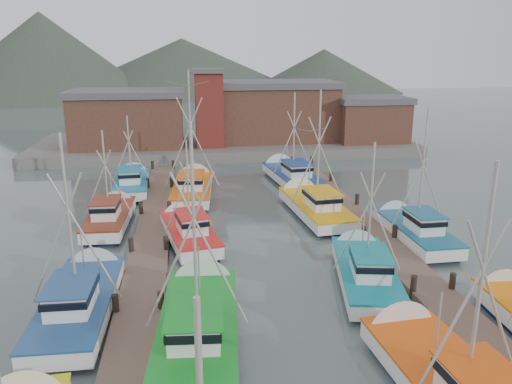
{
  "coord_description": "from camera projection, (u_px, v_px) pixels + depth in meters",
  "views": [
    {
      "loc": [
        -4.57,
        -22.63,
        11.61
      ],
      "look_at": [
        -0.18,
        8.75,
        2.6
      ],
      "focal_mm": 35.0,
      "sensor_mm": 36.0,
      "label": 1
    }
  ],
  "objects": [
    {
      "name": "boat_12",
      "position": [
        193.0,
        187.0,
        41.3
      ],
      "size": [
        4.38,
        9.83,
        11.06
      ],
      "rotation": [
        0.0,
        0.0,
        -0.08
      ],
      "color": "#101937",
      "rests_on": "ground"
    },
    {
      "name": "boat_11",
      "position": [
        412.0,
        229.0,
        31.64
      ],
      "size": [
        3.61,
        8.29,
        9.02
      ],
      "rotation": [
        0.0,
        0.0,
        0.01
      ],
      "color": "#101937",
      "rests_on": "ground"
    },
    {
      "name": "lookout_tower",
      "position": [
        209.0,
        107.0,
        54.99
      ],
      "size": [
        3.6,
        3.6,
        8.5
      ],
      "color": "maroon",
      "rests_on": "quay"
    },
    {
      "name": "boat_6",
      "position": [
        82.0,
        299.0,
        22.76
      ],
      "size": [
        3.82,
        9.3,
        9.25
      ],
      "rotation": [
        0.0,
        0.0,
        -0.02
      ],
      "color": "#101937",
      "rests_on": "ground"
    },
    {
      "name": "quay",
      "position": [
        225.0,
        145.0,
        60.42
      ],
      "size": [
        44.0,
        16.0,
        1.2
      ],
      "primitive_type": "cube",
      "color": "slate",
      "rests_on": "ground"
    },
    {
      "name": "boat_4",
      "position": [
        199.0,
        322.0,
        20.79
      ],
      "size": [
        4.08,
        10.21,
        10.1
      ],
      "rotation": [
        0.0,
        0.0,
        -0.08
      ],
      "color": "#101937",
      "rests_on": "ground"
    },
    {
      "name": "gull_near",
      "position": [
        188.0,
        85.0,
        18.38
      ],
      "size": [
        1.55,
        0.64,
        0.24
      ],
      "rotation": [
        0.0,
        0.0,
        -0.15
      ],
      "color": "gray",
      "rests_on": "ground"
    },
    {
      "name": "ground",
      "position": [
        283.0,
        288.0,
        25.34
      ],
      "size": [
        260.0,
        260.0,
        0.0
      ],
      "primitive_type": "plane",
      "color": "#4E5D5A",
      "rests_on": "ground"
    },
    {
      "name": "dock_right",
      "position": [
        384.0,
        247.0,
        30.07
      ],
      "size": [
        2.3,
        46.0,
        1.5
      ],
      "color": "brown",
      "rests_on": "ground"
    },
    {
      "name": "dock_left",
      "position": [
        148.0,
        260.0,
        28.2
      ],
      "size": [
        2.3,
        46.0,
        1.5
      ],
      "color": "brown",
      "rests_on": "ground"
    },
    {
      "name": "boat_9",
      "position": [
        313.0,
        205.0,
        36.48
      ],
      "size": [
        4.0,
        9.9,
        9.94
      ],
      "rotation": [
        0.0,
        0.0,
        0.09
      ],
      "color": "#101937",
      "rests_on": "ground"
    },
    {
      "name": "boat_14",
      "position": [
        132.0,
        183.0,
        42.82
      ],
      "size": [
        3.07,
        8.81,
        7.2
      ],
      "rotation": [
        0.0,
        0.0,
        0.04
      ],
      "color": "#101937",
      "rests_on": "ground"
    },
    {
      "name": "distant_hills",
      "position": [
        156.0,
        93.0,
        140.4
      ],
      "size": [
        175.0,
        140.0,
        42.0
      ],
      "color": "#424B3E",
      "rests_on": "ground"
    },
    {
      "name": "shed_left",
      "position": [
        128.0,
        118.0,
        56.02
      ],
      "size": [
        12.72,
        8.48,
        6.2
      ],
      "color": "brown",
      "rests_on": "quay"
    },
    {
      "name": "boat_8",
      "position": [
        188.0,
        230.0,
        31.43
      ],
      "size": [
        3.95,
        8.49,
        7.17
      ],
      "rotation": [
        0.0,
        0.0,
        0.19
      ],
      "color": "#101937",
      "rests_on": "ground"
    },
    {
      "name": "boat_5",
      "position": [
        364.0,
        270.0,
        25.79
      ],
      "size": [
        4.21,
        8.99,
        8.19
      ],
      "rotation": [
        0.0,
        0.0,
        -0.19
      ],
      "color": "#101937",
      "rests_on": "ground"
    },
    {
      "name": "shed_right",
      "position": [
        370.0,
        119.0,
        58.95
      ],
      "size": [
        8.48,
        6.36,
        5.2
      ],
      "color": "brown",
      "rests_on": "quay"
    },
    {
      "name": "boat_10",
      "position": [
        111.0,
        216.0,
        34.14
      ],
      "size": [
        3.05,
        8.25,
        7.32
      ],
      "rotation": [
        0.0,
        0.0,
        -0.04
      ],
      "color": "#101937",
      "rests_on": "ground"
    },
    {
      "name": "shed_center",
      "position": [
        274.0,
        110.0,
        60.1
      ],
      "size": [
        14.84,
        9.54,
        6.9
      ],
      "color": "brown",
      "rests_on": "quay"
    },
    {
      "name": "boat_13",
      "position": [
        290.0,
        175.0,
        45.3
      ],
      "size": [
        4.17,
        10.18,
        9.07
      ],
      "rotation": [
        0.0,
        0.0,
        0.11
      ],
      "color": "#101937",
      "rests_on": "ground"
    },
    {
      "name": "gull_far",
      "position": [
        311.0,
        130.0,
        29.09
      ],
      "size": [
        1.55,
        0.62,
        0.24
      ],
      "rotation": [
        0.0,
        0.0,
        -0.09
      ],
      "color": "gray",
      "rests_on": "ground"
    }
  ]
}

